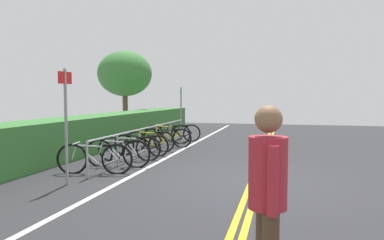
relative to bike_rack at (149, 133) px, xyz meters
name	(u,v)px	position (x,y,z in m)	size (l,w,h in m)	color
ground_plane	(255,183)	(-3.04, -3.53, -0.64)	(32.19, 13.16, 0.05)	#2B2B2D
centre_line_yellow_inner	(259,182)	(-3.04, -3.61, -0.62)	(28.97, 0.10, 0.00)	gold
centre_line_yellow_outer	(251,181)	(-3.04, -3.45, -0.62)	(28.97, 0.10, 0.00)	gold
bike_lane_stripe_white	(135,174)	(-3.04, -0.82, -0.62)	(28.97, 0.12, 0.00)	white
bike_rack	(149,133)	(0.00, 0.00, 0.00)	(7.39, 0.05, 0.83)	#9EA0A5
bicycle_0	(95,159)	(-3.19, 0.10, -0.27)	(0.54, 1.74, 0.75)	black
bicycle_1	(118,153)	(-2.31, -0.06, -0.27)	(0.46, 1.71, 0.75)	black
bicycle_2	(130,148)	(-1.41, 0.01, -0.28)	(0.58, 1.69, 0.73)	black
bicycle_3	(141,145)	(-0.50, 0.05, -0.30)	(0.46, 1.76, 0.69)	black
bicycle_4	(150,141)	(0.38, 0.10, -0.29)	(0.46, 1.64, 0.71)	black
bicycle_5	(167,138)	(1.44, -0.13, -0.29)	(0.46, 1.76, 0.71)	black
bicycle_6	(167,134)	(2.25, 0.12, -0.26)	(0.66, 1.69, 0.76)	black
bicycle_7	(179,133)	(3.09, -0.09, -0.28)	(0.59, 1.65, 0.72)	black
pedestrian	(268,192)	(-7.59, -3.96, 0.36)	(0.48, 0.32, 1.70)	#4C3826
sign_post_near	(66,116)	(-4.25, 0.12, 0.77)	(0.36, 0.08, 2.32)	gray
sign_post_far	(181,107)	(4.44, 0.21, 0.69)	(0.36, 0.10, 2.17)	gray
hedge_backdrop	(108,129)	(1.50, 2.15, -0.06)	(16.34, 1.39, 1.12)	#387533
tree_mid	(125,74)	(7.12, 4.05, 2.33)	(2.83, 2.83, 4.15)	brown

